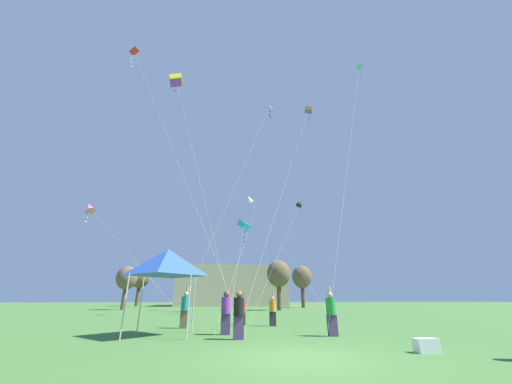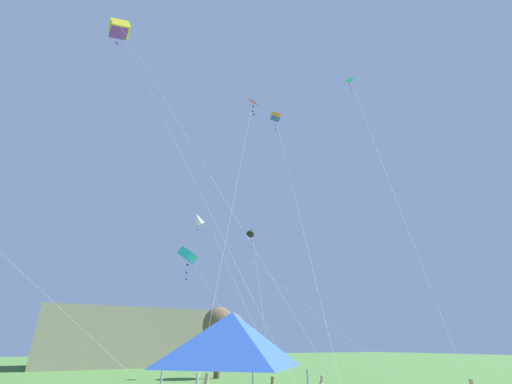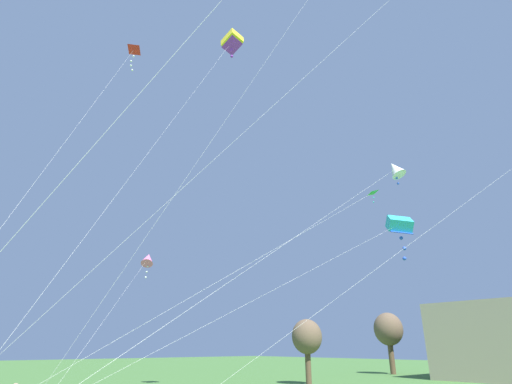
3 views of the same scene
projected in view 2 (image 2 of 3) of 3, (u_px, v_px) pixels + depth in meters
The scene contains 12 objects.
distant_building at pixel (120, 338), 50.10m from camera, with size 21.31×14.32×7.51m, color tan.
tree_far_centre at pixel (232, 328), 43.90m from camera, with size 3.30×3.30×6.67m.
tree_far_left at pixel (219, 326), 32.91m from camera, with size 3.08×3.08×6.22m.
festival_tent at pixel (232, 339), 7.74m from camera, with size 2.65×2.65×3.54m.
kite_green_delta_0 at pixel (216, 240), 25.94m from camera, with size 4.10×17.25×10.70m.
kite_cyan_box_1 at pixel (188, 256), 29.27m from camera, with size 3.34×21.23×10.53m.
kite_cyan_delta_2 at pixel (351, 83), 34.56m from camera, with size 11.98×13.75×27.90m.
kite_black_diamond_3 at pixel (252, 232), 38.16m from camera, with size 10.08×20.70×15.13m.
kite_yellow_box_4 at pixel (119, 29), 27.23m from camera, with size 7.74×15.01×26.55m.
kite_orange_box_5 at pixel (275, 117), 40.37m from camera, with size 11.89×21.51×27.91m.
kite_white_diamond_6 at pixel (198, 219), 30.34m from camera, with size 2.55×21.70×13.69m.
kite_pink_delta_8 at pixel (253, 103), 28.02m from camera, with size 7.56×9.67×21.62m.
Camera 2 is at (-8.00, -2.50, 2.85)m, focal length 24.00 mm.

